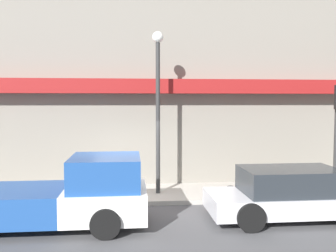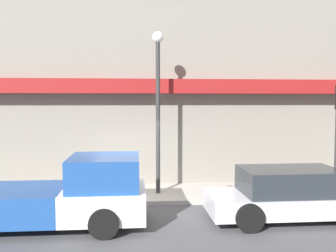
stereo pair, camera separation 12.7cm
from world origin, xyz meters
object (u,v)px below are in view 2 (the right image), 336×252
(fire_hydrant, at_px, (274,185))
(street_lamp, at_px, (158,92))
(parked_car, at_px, (289,194))
(pickup_truck, at_px, (58,196))

(fire_hydrant, distance_m, street_lamp, 4.79)
(parked_car, xyz_separation_m, street_lamp, (-3.33, 2.62, 2.76))
(pickup_truck, relative_size, street_lamp, 0.97)
(parked_car, distance_m, fire_hydrant, 2.08)
(pickup_truck, xyz_separation_m, fire_hydrant, (6.38, 2.04, -0.32))
(fire_hydrant, xyz_separation_m, street_lamp, (-3.70, 0.58, 2.98))
(parked_car, height_order, fire_hydrant, parked_car)
(street_lamp, bearing_deg, fire_hydrant, -8.91)
(pickup_truck, height_order, fire_hydrant, pickup_truck)
(parked_car, bearing_deg, pickup_truck, 179.02)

